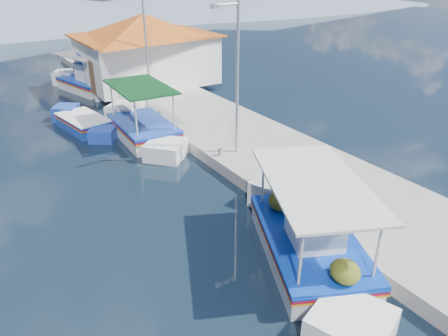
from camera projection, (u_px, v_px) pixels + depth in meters
ground at (157, 214)px, 14.10m from camera, size 160.00×160.00×0.00m
quay at (214, 124)px, 21.40m from camera, size 5.00×44.00×0.50m
bollards at (184, 129)px, 19.63m from camera, size 0.20×17.20×0.30m
main_caique at (306, 241)px, 11.83m from camera, size 4.63×7.59×2.75m
caique_green_canopy at (143, 129)px, 20.22m from camera, size 2.50×7.69×2.88m
caique_blue_hull at (84, 124)px, 21.36m from camera, size 2.34×5.66×1.02m
caique_far at (87, 83)px, 27.97m from camera, size 3.47×7.38×2.67m
harbor_building at (146, 48)px, 27.25m from camera, size 10.49×10.49×4.40m
lamp_post_near at (235, 73)px, 16.12m from camera, size 1.21×0.14×6.00m
lamp_post_far at (144, 41)px, 22.93m from camera, size 1.21×0.14×6.00m
mountain_ridge at (34, 10)px, 58.79m from camera, size 171.40×96.00×5.50m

